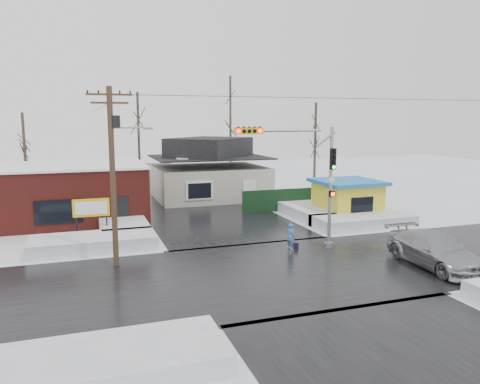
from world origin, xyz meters
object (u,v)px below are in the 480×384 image
object	(u,v)px
pedestrian	(291,237)
car	(435,250)
traffic_signal	(306,171)
marquee_sign	(91,209)
kiosk	(347,199)
utility_pole	(114,166)

from	to	relation	value
pedestrian	car	bearing A→B (deg)	-156.31
traffic_signal	car	xyz separation A→B (m)	(4.84, -4.87, -3.69)
marquee_sign	kiosk	size ratio (longest dim) A/B	0.55
car	pedestrian	bearing A→B (deg)	138.85
traffic_signal	utility_pole	distance (m)	10.39
traffic_signal	kiosk	bearing A→B (deg)	44.84
utility_pole	car	world-z (taller)	utility_pole
marquee_sign	car	distance (m)	19.90
marquee_sign	kiosk	bearing A→B (deg)	1.55
kiosk	car	size ratio (longest dim) A/B	0.79
utility_pole	marquee_sign	bearing A→B (deg)	100.13
marquee_sign	car	bearing A→B (deg)	-35.02
kiosk	car	xyz separation A→B (m)	(-2.23, -11.90, -0.62)
utility_pole	car	distance (m)	16.69
traffic_signal	kiosk	size ratio (longest dim) A/B	1.52
utility_pole	car	size ratio (longest dim) A/B	1.54
traffic_signal	utility_pole	bearing A→B (deg)	177.05
utility_pole	marquee_sign	size ratio (longest dim) A/B	3.53
car	utility_pole	bearing A→B (deg)	161.62
pedestrian	car	distance (m)	7.59
traffic_signal	marquee_sign	size ratio (longest dim) A/B	2.75
marquee_sign	kiosk	xyz separation A→B (m)	(18.50, 0.50, -0.46)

